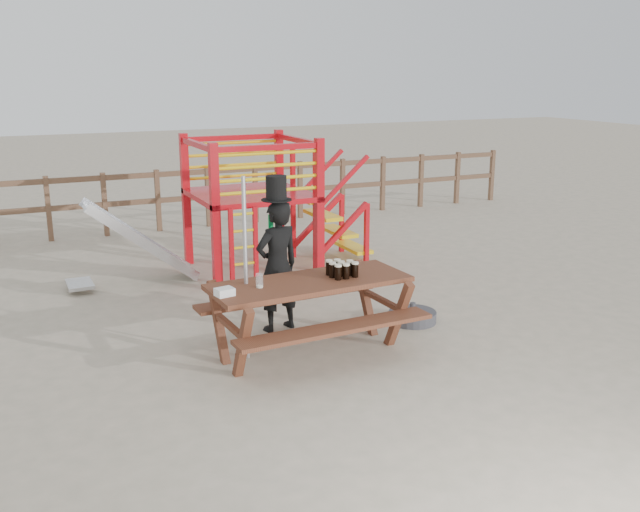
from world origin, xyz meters
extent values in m
plane|color=#B7A58E|center=(0.00, 0.00, 0.00)|extent=(60.00, 60.00, 0.00)
cube|color=brown|center=(0.00, 7.00, 1.10)|extent=(15.00, 0.06, 0.10)
cube|color=brown|center=(0.00, 7.00, 0.60)|extent=(15.00, 0.06, 0.10)
cube|color=brown|center=(-2.50, 7.00, 0.60)|extent=(0.09, 0.09, 1.20)
cube|color=brown|center=(-1.50, 7.00, 0.60)|extent=(0.09, 0.09, 1.20)
cube|color=brown|center=(-0.50, 7.00, 0.60)|extent=(0.09, 0.09, 1.20)
cube|color=brown|center=(0.50, 7.00, 0.60)|extent=(0.09, 0.09, 1.20)
cube|color=brown|center=(1.50, 7.00, 0.60)|extent=(0.09, 0.09, 1.20)
cube|color=brown|center=(2.50, 7.00, 0.60)|extent=(0.09, 0.09, 1.20)
cube|color=brown|center=(3.50, 7.00, 0.60)|extent=(0.09, 0.09, 1.20)
cube|color=brown|center=(4.50, 7.00, 0.60)|extent=(0.09, 0.09, 1.20)
cube|color=brown|center=(5.50, 7.00, 0.60)|extent=(0.09, 0.09, 1.20)
cube|color=brown|center=(6.50, 7.00, 0.60)|extent=(0.09, 0.09, 1.20)
cube|color=brown|center=(7.50, 7.00, 0.60)|extent=(0.09, 0.09, 1.20)
cube|color=red|center=(-0.60, 2.80, 1.05)|extent=(0.12, 0.12, 2.10)
cube|color=red|center=(1.00, 2.80, 1.05)|extent=(0.12, 0.12, 2.10)
cube|color=red|center=(-0.60, 4.40, 1.05)|extent=(0.12, 0.12, 2.10)
cube|color=red|center=(1.00, 4.40, 1.05)|extent=(0.12, 0.12, 2.10)
cube|color=red|center=(0.20, 3.60, 1.20)|extent=(1.72, 1.72, 0.08)
cube|color=red|center=(0.20, 2.80, 2.00)|extent=(1.60, 0.08, 0.08)
cube|color=red|center=(0.20, 4.40, 2.00)|extent=(1.60, 0.08, 0.08)
cube|color=red|center=(-0.60, 3.60, 2.00)|extent=(0.08, 1.60, 0.08)
cube|color=red|center=(1.00, 3.60, 2.00)|extent=(0.08, 1.60, 0.08)
cylinder|color=yellow|center=(0.20, 2.80, 1.38)|extent=(1.50, 0.05, 0.05)
cylinder|color=yellow|center=(0.20, 4.40, 1.38)|extent=(1.50, 0.05, 0.05)
cylinder|color=yellow|center=(0.20, 2.80, 1.56)|extent=(1.50, 0.05, 0.05)
cylinder|color=yellow|center=(0.20, 4.40, 1.56)|extent=(1.50, 0.05, 0.05)
cylinder|color=yellow|center=(0.20, 2.80, 1.74)|extent=(1.50, 0.05, 0.05)
cylinder|color=yellow|center=(0.20, 4.40, 1.74)|extent=(1.50, 0.05, 0.05)
cylinder|color=yellow|center=(0.20, 2.80, 1.92)|extent=(1.50, 0.05, 0.05)
cylinder|color=yellow|center=(0.20, 4.40, 1.92)|extent=(1.50, 0.05, 0.05)
cube|color=red|center=(-0.43, 2.65, 0.60)|extent=(0.06, 0.06, 1.20)
cube|color=red|center=(-0.07, 2.65, 0.60)|extent=(0.06, 0.06, 1.20)
cylinder|color=yellow|center=(-0.25, 2.65, 0.15)|extent=(0.36, 0.04, 0.04)
cylinder|color=yellow|center=(-0.25, 2.65, 0.39)|extent=(0.36, 0.04, 0.04)
cylinder|color=yellow|center=(-0.25, 2.65, 0.63)|extent=(0.36, 0.04, 0.04)
cylinder|color=yellow|center=(-0.25, 2.65, 0.87)|extent=(0.36, 0.04, 0.04)
cylinder|color=yellow|center=(-0.25, 2.65, 1.11)|extent=(0.36, 0.04, 0.04)
cube|color=yellow|center=(1.15, 3.60, 1.08)|extent=(0.30, 0.90, 0.06)
cube|color=yellow|center=(1.43, 3.60, 0.78)|extent=(0.30, 0.90, 0.06)
cube|color=yellow|center=(1.71, 3.60, 0.48)|extent=(0.30, 0.90, 0.06)
cube|color=yellow|center=(1.99, 3.60, 0.18)|extent=(0.30, 0.90, 0.06)
cube|color=red|center=(1.55, 3.15, 0.60)|extent=(0.95, 0.08, 0.86)
cube|color=red|center=(1.55, 4.05, 0.60)|extent=(0.95, 0.08, 0.86)
cube|color=silver|center=(-1.50, 3.60, 0.62)|extent=(1.53, 0.55, 1.21)
cube|color=silver|center=(-1.50, 3.33, 0.66)|extent=(1.58, 0.04, 1.28)
cube|color=silver|center=(-1.50, 3.87, 0.66)|extent=(1.58, 0.04, 1.28)
cube|color=silver|center=(-2.40, 3.60, 0.10)|extent=(0.35, 0.55, 0.05)
cube|color=brown|center=(-0.36, 0.11, 0.82)|extent=(2.23, 0.92, 0.05)
cube|color=brown|center=(-0.33, -0.49, 0.49)|extent=(2.20, 0.41, 0.04)
cube|color=brown|center=(-0.39, 0.71, 0.49)|extent=(2.20, 0.41, 0.04)
cube|color=brown|center=(-1.29, 0.07, 0.39)|extent=(0.15, 1.32, 0.79)
cube|color=brown|center=(0.57, 0.15, 0.39)|extent=(0.15, 1.32, 0.79)
imported|color=black|center=(-0.40, 0.96, 0.80)|extent=(0.65, 0.50, 1.59)
cube|color=#0D943F|center=(-0.43, 1.09, 0.99)|extent=(0.07, 0.03, 0.37)
cylinder|color=black|center=(-0.40, 0.96, 1.60)|extent=(0.36, 0.36, 0.01)
cylinder|color=black|center=(-0.40, 0.96, 1.74)|extent=(0.24, 0.24, 0.28)
cube|color=white|center=(-0.43, 1.08, 1.84)|extent=(0.13, 0.03, 0.03)
cylinder|color=#B2B2B7|center=(-1.03, 0.29, 1.00)|extent=(0.04, 0.04, 2.01)
cylinder|color=#38383D|center=(1.22, 0.50, 0.07)|extent=(0.60, 0.60, 0.14)
cylinder|color=#38383D|center=(1.22, 0.50, 0.20)|extent=(0.07, 0.07, 0.11)
cube|color=white|center=(-1.36, -0.02, 0.89)|extent=(0.20, 0.17, 0.08)
cylinder|color=black|center=(-0.07, 0.00, 0.92)|extent=(0.08, 0.08, 0.15)
cylinder|color=beige|center=(-0.07, 0.00, 1.01)|extent=(0.08, 0.08, 0.02)
cylinder|color=black|center=(0.03, 0.00, 0.92)|extent=(0.08, 0.08, 0.15)
cylinder|color=beige|center=(0.03, 0.00, 1.01)|extent=(0.08, 0.08, 0.02)
cylinder|color=black|center=(0.14, 0.02, 0.92)|extent=(0.08, 0.08, 0.15)
cylinder|color=beige|center=(0.14, 0.02, 1.01)|extent=(0.08, 0.08, 0.02)
cylinder|color=black|center=(-0.09, 0.11, 0.92)|extent=(0.08, 0.08, 0.15)
cylinder|color=beige|center=(-0.09, 0.11, 1.01)|extent=(0.08, 0.08, 0.02)
cylinder|color=black|center=(0.02, 0.11, 0.92)|extent=(0.08, 0.08, 0.15)
cylinder|color=beige|center=(0.02, 0.11, 1.01)|extent=(0.08, 0.08, 0.02)
cylinder|color=black|center=(0.13, 0.11, 0.92)|extent=(0.08, 0.08, 0.15)
cylinder|color=beige|center=(0.13, 0.11, 1.01)|extent=(0.08, 0.08, 0.02)
cylinder|color=black|center=(-0.08, 0.22, 0.92)|extent=(0.08, 0.08, 0.15)
cylinder|color=beige|center=(-0.08, 0.22, 1.01)|extent=(0.08, 0.08, 0.02)
cylinder|color=black|center=(0.02, 0.20, 0.92)|extent=(0.08, 0.08, 0.15)
cylinder|color=beige|center=(0.02, 0.20, 1.01)|extent=(0.08, 0.08, 0.02)
cylinder|color=silver|center=(-0.95, 0.10, 0.92)|extent=(0.08, 0.08, 0.15)
cylinder|color=beige|center=(-0.95, 0.10, 0.86)|extent=(0.07, 0.07, 0.02)
camera|label=1|loc=(-3.38, -6.66, 3.08)|focal=40.00mm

